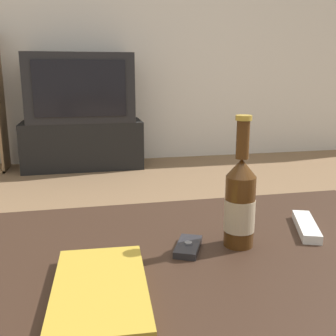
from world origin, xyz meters
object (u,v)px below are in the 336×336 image
remote_control (306,226)px  table_book (100,291)px  beer_bottle (240,202)px  cell_phone (188,247)px  tv_stand (83,145)px  television (80,88)px

remote_control → table_book: 0.51m
beer_bottle → table_book: bearing=-154.4°
beer_bottle → cell_phone: (-0.11, -0.00, -0.09)m
tv_stand → television: television is taller
tv_stand → television: (-0.00, -0.00, 0.48)m
tv_stand → beer_bottle: beer_bottle is taller
beer_bottle → cell_phone: bearing=-179.4°
television → remote_control: television is taller
tv_stand → beer_bottle: size_ratio=3.69×
tv_stand → remote_control: remote_control is taller
tv_stand → beer_bottle: (0.32, -2.71, 0.35)m
television → beer_bottle: bearing=-83.2°
television → table_book: television is taller
cell_phone → table_book: size_ratio=0.38×
tv_stand → table_book: 2.86m
television → cell_phone: 2.73m
remote_control → table_book: table_book is taller
cell_phone → beer_bottle: bearing=25.3°
remote_control → tv_stand: bearing=121.9°
television → beer_bottle: size_ratio=3.20×
cell_phone → table_book: (-0.18, -0.14, 0.00)m
tv_stand → television: size_ratio=1.15×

